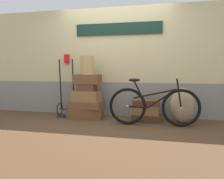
{
  "coord_description": "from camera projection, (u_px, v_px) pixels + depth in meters",
  "views": [
    {
      "loc": [
        0.98,
        -4.03,
        1.06
      ],
      "look_at": [
        0.02,
        0.29,
        0.64
      ],
      "focal_mm": 34.99,
      "sensor_mm": 36.0,
      "label": 1
    }
  ],
  "objects": [
    {
      "name": "station_building",
      "position": [
        117.0,
        62.0,
        4.94
      ],
      "size": [
        7.31,
        0.74,
        2.4
      ],
      "color": "gray",
      "rests_on": "ground"
    },
    {
      "name": "suitcase_1",
      "position": [
        87.0,
        105.0,
        4.67
      ],
      "size": [
        0.68,
        0.41,
        0.15
      ],
      "primitive_type": "cube",
      "rotation": [
        0.0,
        0.0,
        -0.04
      ],
      "color": "brown",
      "rests_on": "suitcase_0"
    },
    {
      "name": "ground",
      "position": [
        108.0,
        125.0,
        4.23
      ],
      "size": [
        9.31,
        5.2,
        0.06
      ],
      "primitive_type": "cube",
      "color": "#513823"
    },
    {
      "name": "luggage_trolley",
      "position": [
        67.0,
        103.0,
        4.9
      ],
      "size": [
        0.39,
        0.37,
        1.27
      ],
      "color": "black",
      "rests_on": "ground"
    },
    {
      "name": "suitcase_4",
      "position": [
        87.0,
        79.0,
        4.63
      ],
      "size": [
        0.59,
        0.33,
        0.2
      ],
      "primitive_type": "cube",
      "rotation": [
        0.0,
        0.0,
        -0.08
      ],
      "color": "brown",
      "rests_on": "suitcase_3"
    },
    {
      "name": "suitcase_3",
      "position": [
        87.0,
        87.0,
        4.63
      ],
      "size": [
        0.4,
        0.26,
        0.15
      ],
      "primitive_type": "cube",
      "rotation": [
        0.0,
        0.0,
        -0.08
      ],
      "color": "brown",
      "rests_on": "suitcase_2"
    },
    {
      "name": "suitcase_5",
      "position": [
        146.0,
        117.0,
        4.43
      ],
      "size": [
        0.57,
        0.4,
        0.14
      ],
      "primitive_type": "cube",
      "rotation": [
        0.0,
        0.0,
        -0.01
      ],
      "color": "#4C2D19",
      "rests_on": "ground"
    },
    {
      "name": "suitcase_6",
      "position": [
        147.0,
        110.0,
        4.41
      ],
      "size": [
        0.54,
        0.39,
        0.17
      ],
      "primitive_type": "cube",
      "rotation": [
        0.0,
        0.0,
        -0.09
      ],
      "color": "olive",
      "rests_on": "suitcase_5"
    },
    {
      "name": "suitcase_0",
      "position": [
        86.0,
        113.0,
        4.7
      ],
      "size": [
        0.76,
        0.46,
        0.22
      ],
      "primitive_type": "cube",
      "rotation": [
        0.0,
        0.0,
        0.1
      ],
      "color": "brown",
      "rests_on": "ground"
    },
    {
      "name": "wicker_basket",
      "position": [
        87.0,
        65.0,
        4.61
      ],
      "size": [
        0.29,
        0.29,
        0.39
      ],
      "primitive_type": "cylinder",
      "color": "tan",
      "rests_on": "suitcase_4"
    },
    {
      "name": "suitcase_2",
      "position": [
        87.0,
        96.0,
        4.68
      ],
      "size": [
        0.62,
        0.4,
        0.22
      ],
      "primitive_type": "cube",
      "rotation": [
        0.0,
        0.0,
        -0.12
      ],
      "color": "olive",
      "rests_on": "suitcase_1"
    },
    {
      "name": "suitcase_7",
      "position": [
        146.0,
        103.0,
        4.42
      ],
      "size": [
        0.55,
        0.38,
        0.12
      ],
      "primitive_type": "cube",
      "rotation": [
        0.0,
        0.0,
        0.05
      ],
      "color": "brown",
      "rests_on": "suitcase_6"
    },
    {
      "name": "burlap_sack",
      "position": [
        182.0,
        105.0,
        4.28
      ],
      "size": [
        0.44,
        0.38,
        0.69
      ],
      "primitive_type": "ellipsoid",
      "color": "tan",
      "rests_on": "ground"
    },
    {
      "name": "bicycle",
      "position": [
        154.0,
        106.0,
        4.04
      ],
      "size": [
        1.68,
        0.46,
        0.92
      ],
      "color": "black",
      "rests_on": "ground"
    }
  ]
}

